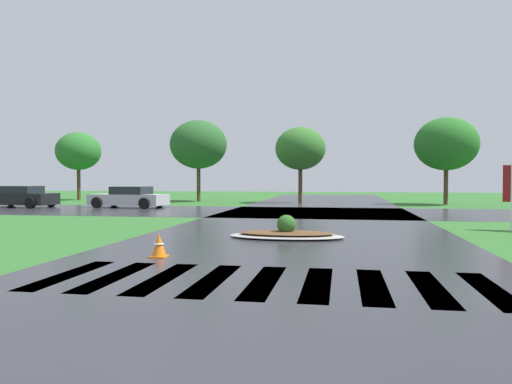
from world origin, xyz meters
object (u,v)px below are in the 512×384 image
Objects in this scene: median_island at (286,233)px; car_silver_hatch at (129,198)px; traffic_cone at (159,246)px; car_dark_suv at (20,197)px.

median_island is 17.05m from car_silver_hatch.
traffic_cone is (-2.40, -3.99, 0.12)m from median_island.
car_dark_suv reaches higher than traffic_cone.
car_dark_suv is (-6.62, -0.74, 0.02)m from car_silver_hatch.
car_silver_hatch reaches higher than traffic_cone.
car_dark_suv is 22.27m from traffic_cone.
traffic_cone is (8.44, -17.14, -0.34)m from car_silver_hatch.
car_dark_suv is at bearing 132.56° from traffic_cone.
traffic_cone is at bearing -121.04° from median_island.
car_silver_hatch is 8.76× the size of traffic_cone.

